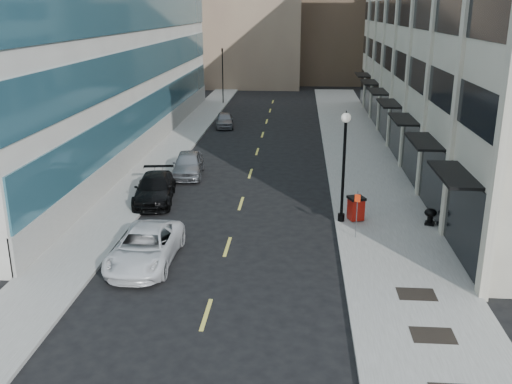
# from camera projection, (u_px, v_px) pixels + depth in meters

# --- Properties ---
(ground) EXTENTS (160.00, 160.00, 0.00)m
(ground) POSITION_uv_depth(u_px,v_px,m) (196.00, 347.00, 18.13)
(ground) COLOR black
(ground) RESTS_ON ground
(sidewalk_right) EXTENTS (5.00, 80.00, 0.15)m
(sidewalk_right) POSITION_uv_depth(u_px,v_px,m) (367.00, 175.00, 36.54)
(sidewalk_right) COLOR gray
(sidewalk_right) RESTS_ON ground
(sidewalk_left) EXTENTS (3.00, 80.00, 0.15)m
(sidewalk_left) POSITION_uv_depth(u_px,v_px,m) (152.00, 170.00, 37.56)
(sidewalk_left) COLOR gray
(sidewalk_left) RESTS_ON ground
(building_right) EXTENTS (15.30, 46.50, 18.25)m
(building_right) POSITION_uv_depth(u_px,v_px,m) (500.00, 27.00, 39.74)
(building_right) COLOR beige
(building_right) RESTS_ON ground
(building_left) EXTENTS (16.14, 46.00, 20.00)m
(building_left) POSITION_uv_depth(u_px,v_px,m) (42.00, 12.00, 41.85)
(building_left) COLOR silver
(building_left) RESTS_ON ground
(skyline_tan_far) EXTENTS (12.00, 14.00, 22.00)m
(skyline_tan_far) POSITION_uv_depth(u_px,v_px,m) (193.00, 3.00, 89.78)
(skyline_tan_far) COLOR #927B5F
(skyline_tan_far) RESTS_ON ground
(skyline_stone) EXTENTS (10.00, 14.00, 20.00)m
(skyline_stone) POSITION_uv_depth(u_px,v_px,m) (413.00, 10.00, 76.36)
(skyline_stone) COLOR beige
(skyline_stone) RESTS_ON ground
(grate_mid) EXTENTS (1.40, 1.00, 0.01)m
(grate_mid) POSITION_uv_depth(u_px,v_px,m) (433.00, 335.00, 18.48)
(grate_mid) COLOR black
(grate_mid) RESTS_ON sidewalk_right
(grate_far) EXTENTS (1.40, 1.00, 0.01)m
(grate_far) POSITION_uv_depth(u_px,v_px,m) (417.00, 294.00, 21.13)
(grate_far) COLOR black
(grate_far) RESTS_ON sidewalk_right
(road_centerline) EXTENTS (0.15, 68.20, 0.01)m
(road_centerline) POSITION_uv_depth(u_px,v_px,m) (246.00, 187.00, 34.26)
(road_centerline) COLOR #D8CC4C
(road_centerline) RESTS_ON ground
(traffic_signal) EXTENTS (0.66, 0.66, 6.98)m
(traffic_signal) POSITION_uv_depth(u_px,v_px,m) (222.00, 52.00, 62.32)
(traffic_signal) COLOR black
(traffic_signal) RESTS_ON ground
(car_white_van) EXTENTS (2.49, 5.34, 1.48)m
(car_white_van) POSITION_uv_depth(u_px,v_px,m) (145.00, 247.00, 23.83)
(car_white_van) COLOR silver
(car_white_van) RESTS_ON ground
(car_black_pickup) EXTENTS (2.74, 5.33, 1.48)m
(car_black_pickup) POSITION_uv_depth(u_px,v_px,m) (155.00, 189.00, 31.54)
(car_black_pickup) COLOR black
(car_black_pickup) RESTS_ON ground
(car_silver_sedan) EXTENTS (2.28, 4.73, 1.56)m
(car_silver_sedan) POSITION_uv_depth(u_px,v_px,m) (188.00, 164.00, 36.38)
(car_silver_sedan) COLOR gray
(car_silver_sedan) RESTS_ON ground
(car_grey_sedan) EXTENTS (2.05, 4.02, 1.31)m
(car_grey_sedan) POSITION_uv_depth(u_px,v_px,m) (225.00, 120.00, 51.40)
(car_grey_sedan) COLOR gray
(car_grey_sedan) RESTS_ON ground
(trash_bin) EXTENTS (0.96, 0.96, 1.22)m
(trash_bin) POSITION_uv_depth(u_px,v_px,m) (356.00, 208.00, 28.35)
(trash_bin) COLOR #B2150B
(trash_bin) RESTS_ON sidewalk_right
(lamppost) EXTENTS (0.46, 0.46, 5.55)m
(lamppost) POSITION_uv_depth(u_px,v_px,m) (344.00, 157.00, 27.44)
(lamppost) COLOR black
(lamppost) RESTS_ON sidewalk_right
(sign_post) EXTENTS (0.26, 0.10, 2.25)m
(sign_post) POSITION_uv_depth(u_px,v_px,m) (357.00, 208.00, 25.93)
(sign_post) COLOR slate
(sign_post) RESTS_ON sidewalk_right
(urn_planter) EXTENTS (0.60, 0.60, 0.83)m
(urn_planter) POSITION_uv_depth(u_px,v_px,m) (430.00, 215.00, 27.79)
(urn_planter) COLOR black
(urn_planter) RESTS_ON sidewalk_right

